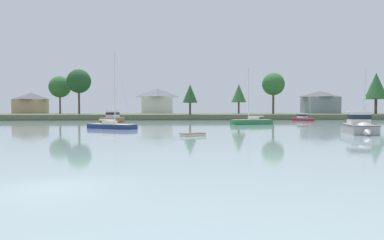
{
  "coord_description": "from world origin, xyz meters",
  "views": [
    {
      "loc": [
        4.03,
        -12.66,
        2.83
      ],
      "look_at": [
        7.64,
        33.96,
        1.41
      ],
      "focal_mm": 32.28,
      "sensor_mm": 36.0,
      "label": 1
    }
  ],
  "objects_px": {
    "cruiser_wood": "(114,120)",
    "cruiser_grey": "(360,129)",
    "dinghy_cream": "(193,135)",
    "sailboat_navy": "(112,127)",
    "cruiser_maroon": "(301,119)",
    "sailboat_green": "(252,123)",
    "sailboat_black": "(365,127)"
  },
  "relations": [
    {
      "from": "dinghy_cream",
      "to": "sailboat_black",
      "type": "height_order",
      "value": "sailboat_black"
    },
    {
      "from": "dinghy_cream",
      "to": "sailboat_black",
      "type": "distance_m",
      "value": 29.48
    },
    {
      "from": "cruiser_wood",
      "to": "dinghy_cream",
      "type": "xyz_separation_m",
      "value": [
        13.99,
        -38.85,
        -0.46
      ]
    },
    {
      "from": "cruiser_maroon",
      "to": "sailboat_green",
      "type": "relative_size",
      "value": 0.58
    },
    {
      "from": "dinghy_cream",
      "to": "cruiser_wood",
      "type": "bearing_deg",
      "value": 109.8
    },
    {
      "from": "cruiser_maroon",
      "to": "sailboat_green",
      "type": "xyz_separation_m",
      "value": [
        -18.02,
        -20.71,
        -0.2
      ]
    },
    {
      "from": "sailboat_green",
      "to": "cruiser_grey",
      "type": "bearing_deg",
      "value": -76.56
    },
    {
      "from": "cruiser_grey",
      "to": "sailboat_navy",
      "type": "height_order",
      "value": "sailboat_navy"
    },
    {
      "from": "dinghy_cream",
      "to": "cruiser_maroon",
      "type": "height_order",
      "value": "cruiser_maroon"
    },
    {
      "from": "cruiser_grey",
      "to": "sailboat_black",
      "type": "bearing_deg",
      "value": 56.49
    },
    {
      "from": "cruiser_grey",
      "to": "sailboat_green",
      "type": "bearing_deg",
      "value": 103.44
    },
    {
      "from": "sailboat_black",
      "to": "cruiser_wood",
      "type": "bearing_deg",
      "value": 147.01
    },
    {
      "from": "cruiser_grey",
      "to": "cruiser_maroon",
      "type": "bearing_deg",
      "value": 75.82
    },
    {
      "from": "cruiser_wood",
      "to": "sailboat_green",
      "type": "xyz_separation_m",
      "value": [
        27.42,
        -11.16,
        -0.31
      ]
    },
    {
      "from": "cruiser_wood",
      "to": "cruiser_maroon",
      "type": "bearing_deg",
      "value": 11.87
    },
    {
      "from": "sailboat_black",
      "to": "dinghy_cream",
      "type": "bearing_deg",
      "value": -155.11
    },
    {
      "from": "cruiser_grey",
      "to": "cruiser_maroon",
      "type": "relative_size",
      "value": 1.28
    },
    {
      "from": "cruiser_grey",
      "to": "sailboat_navy",
      "type": "xyz_separation_m",
      "value": [
        -30.5,
        13.47,
        -0.34
      ]
    },
    {
      "from": "cruiser_maroon",
      "to": "cruiser_grey",
      "type": "bearing_deg",
      "value": -104.18
    },
    {
      "from": "sailboat_black",
      "to": "sailboat_green",
      "type": "relative_size",
      "value": 0.83
    },
    {
      "from": "dinghy_cream",
      "to": "sailboat_navy",
      "type": "xyz_separation_m",
      "value": [
        -10.86,
        15.15,
        0.12
      ]
    },
    {
      "from": "sailboat_navy",
      "to": "cruiser_maroon",
      "type": "relative_size",
      "value": 1.74
    },
    {
      "from": "cruiser_wood",
      "to": "cruiser_grey",
      "type": "height_order",
      "value": "cruiser_grey"
    },
    {
      "from": "sailboat_navy",
      "to": "sailboat_green",
      "type": "relative_size",
      "value": 1.01
    },
    {
      "from": "dinghy_cream",
      "to": "sailboat_black",
      "type": "bearing_deg",
      "value": 24.89
    },
    {
      "from": "dinghy_cream",
      "to": "sailboat_green",
      "type": "bearing_deg",
      "value": 64.12
    },
    {
      "from": "cruiser_wood",
      "to": "cruiser_grey",
      "type": "bearing_deg",
      "value": -47.86
    },
    {
      "from": "sailboat_black",
      "to": "sailboat_green",
      "type": "distance_m",
      "value": 20.26
    },
    {
      "from": "cruiser_wood",
      "to": "dinghy_cream",
      "type": "relative_size",
      "value": 2.97
    },
    {
      "from": "sailboat_navy",
      "to": "sailboat_black",
      "type": "bearing_deg",
      "value": -4.17
    },
    {
      "from": "dinghy_cream",
      "to": "cruiser_grey",
      "type": "xyz_separation_m",
      "value": [
        19.64,
        1.69,
        0.46
      ]
    },
    {
      "from": "sailboat_green",
      "to": "sailboat_black",
      "type": "bearing_deg",
      "value": -48.93
    }
  ]
}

